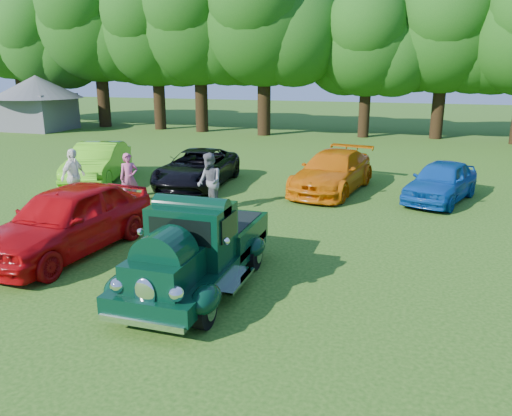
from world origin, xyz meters
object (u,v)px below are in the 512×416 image
(hero_pickup, at_px, (198,251))
(spectator_white, at_px, (73,177))
(back_car_black, at_px, (197,168))
(back_car_orange, at_px, (333,172))
(spectator_grey, at_px, (209,182))
(gazebo, at_px, (37,97))
(back_car_lime, at_px, (98,163))
(red_convertible, at_px, (67,219))
(back_car_blue, at_px, (441,181))
(spectator_pink, at_px, (129,178))

(hero_pickup, relative_size, spectator_white, 2.49)
(back_car_black, relative_size, spectator_white, 2.65)
(back_car_orange, bearing_deg, back_car_black, -162.58)
(hero_pickup, xyz_separation_m, back_car_black, (-3.81, 8.50, -0.10))
(spectator_grey, bearing_deg, gazebo, -172.15)
(back_car_lime, bearing_deg, hero_pickup, -63.65)
(hero_pickup, height_order, red_convertible, hero_pickup)
(hero_pickup, xyz_separation_m, spectator_white, (-6.56, 4.73, 0.15))
(hero_pickup, height_order, back_car_lime, hero_pickup)
(back_car_blue, bearing_deg, back_car_black, -158.07)
(red_convertible, height_order, spectator_white, spectator_white)
(back_car_orange, relative_size, gazebo, 0.78)
(spectator_white, bearing_deg, back_car_black, -34.31)
(back_car_black, bearing_deg, red_convertible, -95.09)
(back_car_orange, relative_size, spectator_pink, 3.00)
(back_car_orange, bearing_deg, spectator_grey, -121.34)
(hero_pickup, relative_size, spectator_pink, 2.78)
(spectator_white, bearing_deg, spectator_pink, -60.40)
(gazebo, bearing_deg, spectator_grey, -38.71)
(gazebo, bearing_deg, spectator_white, -47.13)
(hero_pickup, height_order, spectator_white, spectator_white)
(spectator_white, distance_m, gazebo, 23.13)
(red_convertible, bearing_deg, back_car_lime, 124.42)
(red_convertible, height_order, back_car_blue, red_convertible)
(back_car_lime, xyz_separation_m, back_car_blue, (12.89, 0.98, -0.08))
(hero_pickup, distance_m, back_car_lime, 11.16)
(spectator_grey, distance_m, spectator_white, 4.61)
(hero_pickup, height_order, back_car_orange, hero_pickup)
(spectator_grey, bearing_deg, back_car_black, 166.88)
(back_car_lime, height_order, spectator_grey, spectator_grey)
(back_car_orange, relative_size, spectator_grey, 2.72)
(back_car_blue, bearing_deg, red_convertible, -118.62)
(spectator_white, bearing_deg, back_car_blue, -68.49)
(back_car_orange, relative_size, back_car_blue, 1.24)
(back_car_orange, distance_m, spectator_white, 9.03)
(back_car_lime, distance_m, back_car_orange, 9.23)
(red_convertible, bearing_deg, spectator_grey, 72.52)
(hero_pickup, relative_size, back_car_orange, 0.93)
(hero_pickup, bearing_deg, back_car_black, 114.16)
(back_car_orange, bearing_deg, back_car_lime, -162.43)
(back_car_lime, bearing_deg, spectator_grey, -41.65)
(back_car_blue, height_order, gazebo, gazebo)
(back_car_lime, distance_m, spectator_pink, 3.72)
(gazebo, bearing_deg, back_car_orange, -27.85)
(spectator_white, relative_size, gazebo, 0.29)
(back_car_orange, distance_m, back_car_blue, 3.76)
(spectator_grey, bearing_deg, red_convertible, -65.65)
(back_car_orange, xyz_separation_m, spectator_pink, (-6.27, -3.65, 0.11))
(back_car_lime, bearing_deg, back_car_blue, -14.07)
(gazebo, bearing_deg, hero_pickup, -44.19)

